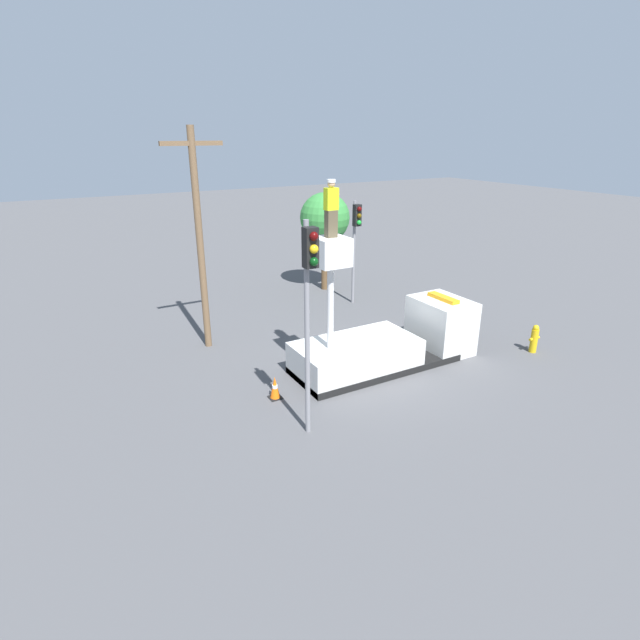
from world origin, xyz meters
name	(u,v)px	position (x,y,z in m)	size (l,w,h in m)	color
ground_plane	(375,366)	(0.00, 0.00, 0.00)	(120.00, 120.00, 0.00)	#4C4C4F
bucket_truck	(388,342)	(0.53, 0.00, 0.83)	(6.96, 2.35, 4.91)	black
worker	(331,209)	(-1.91, 0.00, 5.78)	(0.40, 0.26, 1.75)	brown
traffic_light_pole	(309,291)	(-4.11, -2.62, 4.21)	(0.34, 0.57, 5.98)	gray
traffic_light_across	(356,232)	(3.28, 6.39, 3.54)	(0.34, 0.57, 4.99)	gray
fire_hydrant	(534,339)	(6.04, -1.96, 0.55)	(0.51, 0.27, 1.11)	gold
traffic_cone_rear	(275,388)	(-4.13, -0.31, 0.36)	(0.40, 0.40, 0.75)	black
tree_left_bg	(325,219)	(3.22, 9.22, 3.79)	(2.57, 2.57, 5.13)	brown
utility_pole	(199,235)	(-4.67, 4.83, 4.43)	(2.20, 0.26, 8.21)	brown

